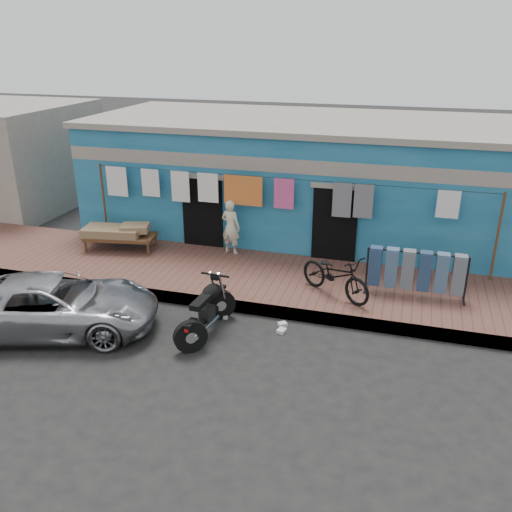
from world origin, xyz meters
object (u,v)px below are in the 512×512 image
Objects in this scene: car at (54,304)px; seated_person at (231,227)px; jeans_rack at (416,272)px; charpoy at (121,237)px; bicycle at (336,270)px; motorcycle at (206,309)px.

seated_person is at bearing -44.91° from car.
seated_person is at bearing 165.57° from jeans_rack.
bicycle is at bearing -11.33° from charpoy.
motorcycle reaches higher than charpoy.
car reaches higher than charpoy.
seated_person reaches higher than motorcycle.
jeans_rack reaches higher than charpoy.
bicycle reaches higher than car.
bicycle reaches higher than jeans_rack.
motorcycle is at bearing -94.63° from car.
seated_person is at bearing 105.32° from motorcycle.
bicycle reaches higher than motorcycle.
car is 1.89× the size of jeans_rack.
car is 2.04× the size of charpoy.
jeans_rack is (6.84, 3.17, 0.19)m from car.
seated_person is 0.70× the size of charpoy.
jeans_rack is at bearing -4.92° from charpoy.
charpoy is (-0.67, 3.82, -0.01)m from car.
car is 5.82m from bicycle.
bicycle is 5.98m from charpoy.
car is 4.90m from seated_person.
jeans_rack is (4.62, -1.19, -0.19)m from seated_person.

